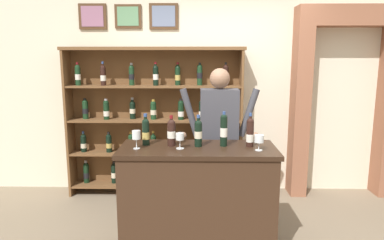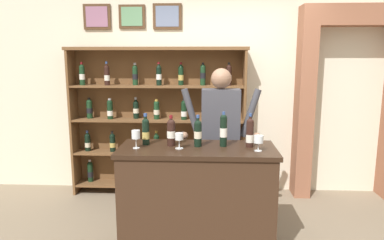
{
  "view_description": "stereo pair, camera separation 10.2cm",
  "coord_description": "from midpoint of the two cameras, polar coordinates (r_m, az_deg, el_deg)",
  "views": [
    {
      "loc": [
        -0.19,
        -3.04,
        1.79
      ],
      "look_at": [
        -0.24,
        0.15,
        1.21
      ],
      "focal_mm": 32.77,
      "sensor_mm": 36.0,
      "label": 1
    },
    {
      "loc": [
        -0.08,
        -3.03,
        1.79
      ],
      "look_at": [
        -0.24,
        0.15,
        1.21
      ],
      "focal_mm": 32.77,
      "sensor_mm": 36.0,
      "label": 2
    }
  ],
  "objects": [
    {
      "name": "wine_glass_left",
      "position": [
        3.07,
        -1.15,
        -2.87
      ],
      "size": [
        0.07,
        0.07,
        0.14
      ],
      "color": "silver",
      "rests_on": "tasting_counter"
    },
    {
      "name": "back_wall",
      "position": [
        4.69,
        4.58,
        9.72
      ],
      "size": [
        12.0,
        0.19,
        3.49
      ],
      "color": "beige",
      "rests_on": "ground"
    },
    {
      "name": "tasting_bottle_vin_santo",
      "position": [
        3.23,
        -6.65,
        -1.76
      ],
      "size": [
        0.07,
        0.07,
        0.29
      ],
      "color": "black",
      "rests_on": "tasting_counter"
    },
    {
      "name": "tasting_bottle_bianco",
      "position": [
        3.17,
        10.32,
        -2.03
      ],
      "size": [
        0.07,
        0.07,
        0.31
      ],
      "color": "black",
      "rests_on": "tasting_counter"
    },
    {
      "name": "tasting_counter",
      "position": [
        3.3,
        1.74,
        -12.83
      ],
      "size": [
        1.4,
        0.59,
        0.99
      ],
      "color": "#382316",
      "rests_on": "ground"
    },
    {
      "name": "tasting_bottle_riserva",
      "position": [
        3.14,
        1.89,
        -2.03
      ],
      "size": [
        0.07,
        0.07,
        0.29
      ],
      "color": "black",
      "rests_on": "tasting_counter"
    },
    {
      "name": "tasting_bottle_prosecco",
      "position": [
        3.17,
        -2.5,
        -1.93
      ],
      "size": [
        0.07,
        0.07,
        0.28
      ],
      "color": "black",
      "rests_on": "tasting_counter"
    },
    {
      "name": "wine_glass_center",
      "position": [
        3.11,
        -8.2,
        -2.45
      ],
      "size": [
        0.07,
        0.07,
        0.16
      ],
      "color": "silver",
      "rests_on": "tasting_counter"
    },
    {
      "name": "wine_glass_spare",
      "position": [
        3.06,
        11.71,
        -3.22
      ],
      "size": [
        0.08,
        0.08,
        0.14
      ],
      "color": "silver",
      "rests_on": "tasting_counter"
    },
    {
      "name": "tasting_bottle_brunello",
      "position": [
        3.16,
        6.07,
        -1.59
      ],
      "size": [
        0.07,
        0.07,
        0.32
      ],
      "color": "black",
      "rests_on": "tasting_counter"
    },
    {
      "name": "archway_doorway",
      "position": [
        4.92,
        24.54,
        3.87
      ],
      "size": [
        1.32,
        0.45,
        2.4
      ],
      "color": "#935B42",
      "rests_on": "ground"
    },
    {
      "name": "shopkeeper",
      "position": [
        3.72,
        5.44,
        -1.58
      ],
      "size": [
        0.85,
        0.22,
        1.67
      ],
      "color": "#2D3347",
      "rests_on": "ground"
    },
    {
      "name": "wine_shelf",
      "position": [
        4.55,
        -4.9,
        0.31
      ],
      "size": [
        2.27,
        0.3,
        1.91
      ],
      "color": "brown",
      "rests_on": "ground"
    }
  ]
}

